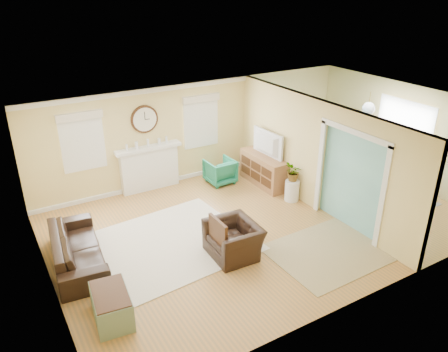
# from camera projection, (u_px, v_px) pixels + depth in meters

# --- Properties ---
(floor) EXTENTS (9.00, 9.00, 0.00)m
(floor) POSITION_uv_depth(u_px,v_px,m) (261.00, 222.00, 9.85)
(floor) COLOR olive
(floor) RESTS_ON ground
(wall_back) EXTENTS (9.00, 0.02, 2.60)m
(wall_back) POSITION_uv_depth(u_px,v_px,m) (199.00, 130.00, 11.66)
(wall_back) COLOR #E7CF84
(wall_back) RESTS_ON ground
(wall_front) EXTENTS (9.00, 0.02, 2.60)m
(wall_front) POSITION_uv_depth(u_px,v_px,m) (372.00, 234.00, 6.96)
(wall_front) COLOR #E7CF84
(wall_front) RESTS_ON ground
(wall_left) EXTENTS (0.02, 6.00, 2.60)m
(wall_left) POSITION_uv_depth(u_px,v_px,m) (41.00, 224.00, 7.23)
(wall_left) COLOR #E7CF84
(wall_left) RESTS_ON ground
(wall_right) EXTENTS (0.02, 6.00, 2.60)m
(wall_right) POSITION_uv_depth(u_px,v_px,m) (404.00, 134.00, 11.39)
(wall_right) COLOR #E7CF84
(wall_right) RESTS_ON ground
(ceiling) EXTENTS (9.00, 6.00, 0.02)m
(ceiling) POSITION_uv_depth(u_px,v_px,m) (266.00, 110.00, 8.77)
(ceiling) COLOR white
(ceiling) RESTS_ON wall_back
(partition) EXTENTS (0.17, 6.00, 2.60)m
(partition) POSITION_uv_depth(u_px,v_px,m) (309.00, 149.00, 10.21)
(partition) COLOR #E7CF84
(partition) RESTS_ON ground
(fireplace) EXTENTS (1.70, 0.30, 1.17)m
(fireplace) POSITION_uv_depth(u_px,v_px,m) (149.00, 167.00, 11.17)
(fireplace) COLOR white
(fireplace) RESTS_ON ground
(wall_clock) EXTENTS (0.70, 0.07, 0.70)m
(wall_clock) POSITION_uv_depth(u_px,v_px,m) (144.00, 119.00, 10.72)
(wall_clock) COLOR #4A2712
(wall_clock) RESTS_ON wall_back
(window_left) EXTENTS (1.05, 0.13, 1.42)m
(window_left) POSITION_uv_depth(u_px,v_px,m) (82.00, 137.00, 10.07)
(window_left) COLOR white
(window_left) RESTS_ON wall_back
(window_right) EXTENTS (1.05, 0.13, 1.42)m
(window_right) POSITION_uv_depth(u_px,v_px,m) (201.00, 118.00, 11.50)
(window_right) COLOR white
(window_right) RESTS_ON wall_back
(french_doors) EXTENTS (0.06, 1.70, 2.20)m
(french_doors) POSITION_uv_depth(u_px,v_px,m) (402.00, 141.00, 11.45)
(french_doors) COLOR white
(french_doors) RESTS_ON ground
(pendant) EXTENTS (0.30, 0.30, 0.55)m
(pendant) POSITION_uv_depth(u_px,v_px,m) (369.00, 108.00, 10.32)
(pendant) COLOR gold
(pendant) RESTS_ON ceiling
(rug_cream) EXTENTS (3.35, 2.97, 0.02)m
(rug_cream) POSITION_uv_depth(u_px,v_px,m) (170.00, 243.00, 9.03)
(rug_cream) COLOR #F3E8CE
(rug_cream) RESTS_ON floor
(rug_jute) EXTENTS (2.27, 1.87, 0.01)m
(rug_jute) POSITION_uv_depth(u_px,v_px,m) (328.00, 252.00, 8.74)
(rug_jute) COLOR tan
(rug_jute) RESTS_ON floor
(rug_grey) EXTENTS (2.20, 2.75, 0.01)m
(rug_grey) POSITION_uv_depth(u_px,v_px,m) (367.00, 193.00, 11.15)
(rug_grey) COLOR gray
(rug_grey) RESTS_ON floor
(sofa) EXTENTS (1.10, 2.31, 0.65)m
(sofa) POSITION_uv_depth(u_px,v_px,m) (77.00, 249.00, 8.30)
(sofa) COLOR black
(sofa) RESTS_ON floor
(eames_chair) EXTENTS (0.95, 1.08, 0.68)m
(eames_chair) POSITION_uv_depth(u_px,v_px,m) (233.00, 240.00, 8.56)
(eames_chair) COLOR black
(eames_chair) RESTS_ON floor
(green_chair) EXTENTS (0.72, 0.74, 0.66)m
(green_chair) POSITION_uv_depth(u_px,v_px,m) (220.00, 171.00, 11.61)
(green_chair) COLOR #217F54
(green_chair) RESTS_ON floor
(trunk) EXTENTS (0.65, 0.96, 0.52)m
(trunk) POSITION_uv_depth(u_px,v_px,m) (111.00, 306.00, 6.95)
(trunk) COLOR gray
(trunk) RESTS_ON floor
(credenza) EXTENTS (0.53, 1.57, 0.80)m
(credenza) POSITION_uv_depth(u_px,v_px,m) (264.00, 170.00, 11.52)
(credenza) COLOR #A76B3E
(credenza) RESTS_ON floor
(tv) EXTENTS (0.21, 1.14, 0.65)m
(tv) POSITION_uv_depth(u_px,v_px,m) (264.00, 144.00, 11.21)
(tv) COLOR black
(tv) RESTS_ON credenza
(garden_stool) EXTENTS (0.35, 0.35, 0.52)m
(garden_stool) POSITION_uv_depth(u_px,v_px,m) (292.00, 191.00, 10.70)
(garden_stool) COLOR white
(garden_stool) RESTS_ON floor
(potted_plant) EXTENTS (0.55, 0.54, 0.46)m
(potted_plant) POSITION_uv_depth(u_px,v_px,m) (293.00, 172.00, 10.50)
(potted_plant) COLOR #337F33
(potted_plant) RESTS_ON garden_stool
(dining_table) EXTENTS (1.24, 2.02, 0.68)m
(dining_table) POSITION_uv_depth(u_px,v_px,m) (369.00, 181.00, 11.01)
(dining_table) COLOR #4A2712
(dining_table) RESTS_ON floor
(dining_chair_n) EXTENTS (0.43, 0.43, 0.94)m
(dining_chair_n) POSITION_uv_depth(u_px,v_px,m) (337.00, 159.00, 11.80)
(dining_chair_n) COLOR gray
(dining_chair_n) RESTS_ON floor
(dining_chair_s) EXTENTS (0.53, 0.53, 1.02)m
(dining_chair_s) POSITION_uv_depth(u_px,v_px,m) (402.00, 188.00, 10.04)
(dining_chair_s) COLOR gray
(dining_chair_s) RESTS_ON floor
(dining_chair_w) EXTENTS (0.44, 0.44, 0.86)m
(dining_chair_w) POSITION_uv_depth(u_px,v_px,m) (345.00, 180.00, 10.68)
(dining_chair_w) COLOR white
(dining_chair_w) RESTS_ON floor
(dining_chair_e) EXTENTS (0.48, 0.48, 0.89)m
(dining_chair_e) POSITION_uv_depth(u_px,v_px,m) (385.00, 169.00, 11.27)
(dining_chair_e) COLOR gray
(dining_chair_e) RESTS_ON floor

